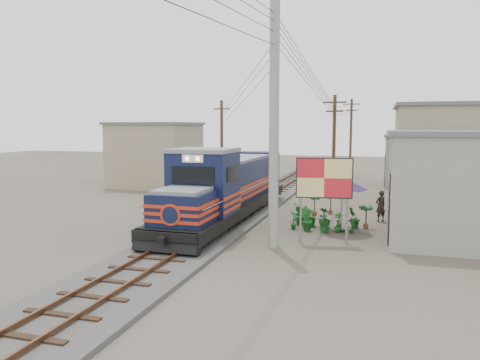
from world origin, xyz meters
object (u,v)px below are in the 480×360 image
(locomotive, at_px, (228,189))
(billboard, at_px, (324,180))
(market_umbrella, at_px, (342,183))
(vendor, at_px, (381,206))

(locomotive, relative_size, billboard, 4.20)
(billboard, relative_size, market_umbrella, 1.40)
(locomotive, relative_size, vendor, 9.33)
(locomotive, xyz_separation_m, vendor, (7.66, 1.87, -0.84))
(billboard, bearing_deg, market_umbrella, 69.96)
(market_umbrella, distance_m, vendor, 3.67)
(billboard, bearing_deg, locomotive, 139.33)
(locomotive, height_order, billboard, locomotive)
(locomotive, height_order, vendor, locomotive)
(locomotive, distance_m, vendor, 7.93)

